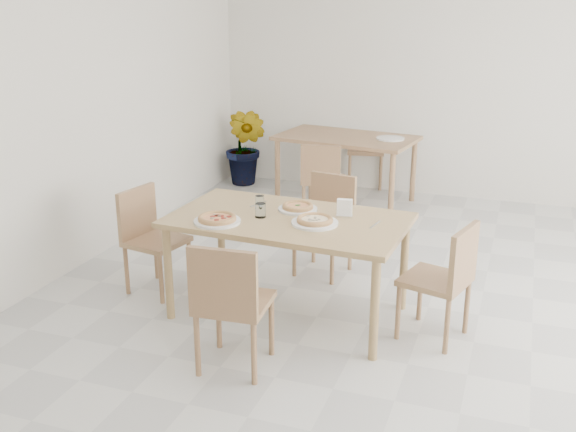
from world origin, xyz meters
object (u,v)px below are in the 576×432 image
(chair_south, at_px, (230,299))
(plate_mushroom, at_px, (315,223))
(plate_pepperoni, at_px, (217,221))
(chair_back_n, at_px, (367,144))
(tumbler_b, at_px, (260,201))
(pizza_margherita, at_px, (298,206))
(chair_back_s, at_px, (322,176))
(chair_east, at_px, (447,274))
(pizza_pepperoni, at_px, (217,218))
(main_table, at_px, (288,227))
(tumbler_a, at_px, (261,210))
(chair_north, at_px, (327,217))
(chair_west, at_px, (149,232))
(second_table, at_px, (346,143))
(plate_margherita, at_px, (298,209))
(pizza_mushroom, at_px, (315,220))
(napkin_holder, at_px, (345,209))
(potted_plant, at_px, (246,147))
(plate_empty, at_px, (390,138))

(chair_south, xyz_separation_m, plate_mushroom, (0.28, 0.82, 0.26))
(plate_pepperoni, xyz_separation_m, chair_back_n, (0.14, 3.96, -0.25))
(tumbler_b, distance_m, chair_back_n, 3.54)
(pizza_margherita, bearing_deg, plate_pepperoni, -134.31)
(chair_back_s, bearing_deg, chair_east, 118.19)
(tumbler_b, xyz_separation_m, chair_back_s, (-0.11, 2.00, -0.32))
(pizza_pepperoni, xyz_separation_m, chair_back_s, (0.03, 2.43, -0.31))
(main_table, distance_m, tumbler_b, 0.35)
(pizza_margherita, xyz_separation_m, tumbler_a, (-0.20, -0.24, 0.02))
(chair_north, relative_size, chair_east, 1.00)
(chair_west, bearing_deg, chair_back_n, -3.36)
(second_table, bearing_deg, chair_west, -97.91)
(chair_north, distance_m, pizza_margherita, 0.77)
(plate_margherita, distance_m, tumbler_a, 0.31)
(main_table, xyz_separation_m, chair_south, (-0.06, -0.89, -0.18))
(main_table, bearing_deg, tumbler_a, -161.68)
(plate_margherita, bearing_deg, pizza_mushroom, -50.20)
(napkin_holder, bearing_deg, pizza_pepperoni, -161.97)
(chair_north, bearing_deg, pizza_pepperoni, -101.90)
(potted_plant, bearing_deg, plate_mushroom, -59.53)
(chair_west, relative_size, chair_back_s, 1.01)
(plate_margherita, height_order, tumbler_b, tumbler_b)
(chair_back_s, bearing_deg, plate_margherita, 94.75)
(chair_east, bearing_deg, chair_south, -38.28)
(chair_north, xyz_separation_m, napkin_holder, (0.34, -0.74, 0.33))
(plate_margherita, bearing_deg, plate_pepperoni, -134.31)
(pizza_mushroom, height_order, chair_back_s, chair_back_s)
(plate_mushroom, xyz_separation_m, tumbler_b, (-0.50, 0.23, 0.03))
(chair_north, relative_size, plate_pepperoni, 2.52)
(chair_east, distance_m, plate_margherita, 1.17)
(chair_north, relative_size, plate_empty, 2.71)
(chair_south, height_order, chair_west, chair_south)
(plate_margherita, distance_m, pizza_mushroom, 0.33)
(chair_west, bearing_deg, main_table, -81.92)
(chair_south, xyz_separation_m, chair_west, (-1.12, 0.94, -0.02))
(chair_west, xyz_separation_m, potted_plant, (-0.49, 3.11, -0.00))
(chair_west, height_order, pizza_margherita, chair_west)
(chair_south, relative_size, pizza_mushroom, 2.65)
(plate_empty, bearing_deg, tumbler_a, -96.47)
(chair_south, distance_m, tumbler_b, 1.12)
(main_table, xyz_separation_m, plate_margherita, (0.01, 0.19, 0.08))
(tumbler_b, height_order, chair_back_n, chair_back_n)
(chair_west, distance_m, second_table, 2.98)
(pizza_margherita, relative_size, plate_empty, 0.82)
(plate_mushroom, bearing_deg, chair_back_s, 105.52)
(chair_south, height_order, napkin_holder, napkin_holder)
(pizza_pepperoni, distance_m, napkin_holder, 0.91)
(plate_pepperoni, distance_m, potted_plant, 3.65)
(main_table, bearing_deg, plate_empty, 90.04)
(pizza_pepperoni, bearing_deg, chair_west, 157.48)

